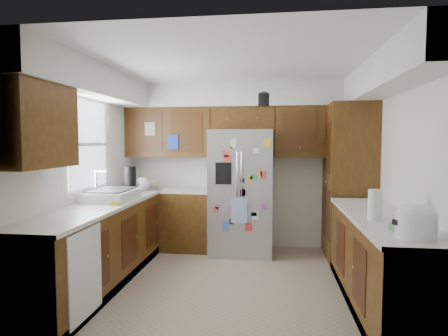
{
  "coord_description": "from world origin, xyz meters",
  "views": [
    {
      "loc": [
        0.44,
        -4.21,
        1.63
      ],
      "look_at": [
        -0.15,
        0.35,
        1.31
      ],
      "focal_mm": 30.0,
      "sensor_mm": 36.0,
      "label": 1
    }
  ],
  "objects_px": {
    "rice_cooker": "(416,220)",
    "paper_towel": "(375,205)",
    "fridge": "(242,192)",
    "pantry": "(349,182)"
  },
  "relations": [
    {
      "from": "pantry",
      "to": "rice_cooker",
      "type": "relative_size",
      "value": 7.22
    },
    {
      "from": "pantry",
      "to": "rice_cooker",
      "type": "bearing_deg",
      "value": -90.01
    },
    {
      "from": "rice_cooker",
      "to": "paper_towel",
      "type": "xyz_separation_m",
      "value": [
        -0.13,
        0.63,
        0.01
      ]
    },
    {
      "from": "paper_towel",
      "to": "pantry",
      "type": "bearing_deg",
      "value": 86.07
    },
    {
      "from": "fridge",
      "to": "rice_cooker",
      "type": "bearing_deg",
      "value": -59.33
    },
    {
      "from": "rice_cooker",
      "to": "paper_towel",
      "type": "bearing_deg",
      "value": 101.29
    },
    {
      "from": "paper_towel",
      "to": "rice_cooker",
      "type": "bearing_deg",
      "value": -78.71
    },
    {
      "from": "rice_cooker",
      "to": "pantry",
      "type": "bearing_deg",
      "value": 89.99
    },
    {
      "from": "pantry",
      "to": "fridge",
      "type": "distance_m",
      "value": 1.51
    },
    {
      "from": "rice_cooker",
      "to": "paper_towel",
      "type": "distance_m",
      "value": 0.64
    }
  ]
}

